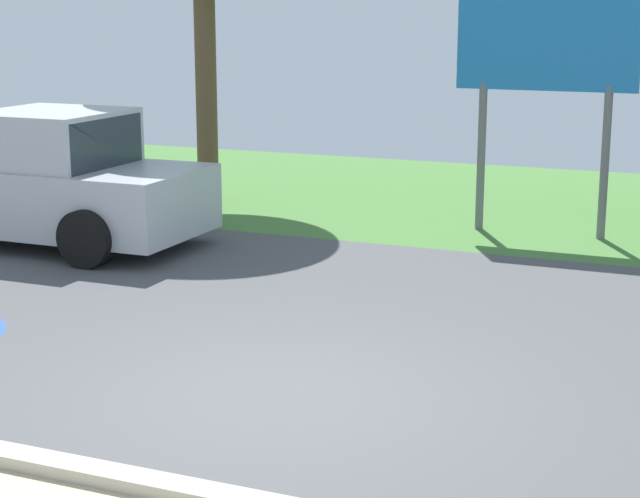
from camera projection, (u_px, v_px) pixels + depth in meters
ground_plane at (388, 313)px, 11.90m from camera, size 40.00×22.00×0.20m
pickup_truck at (28, 181)px, 15.09m from camera, size 5.20×2.28×1.88m
roadside_billboard at (546, 59)px, 15.18m from camera, size 2.60×0.12×3.50m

